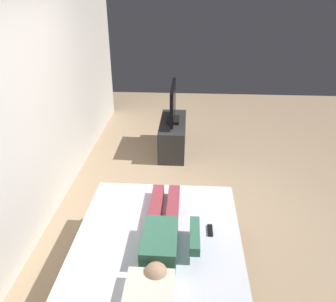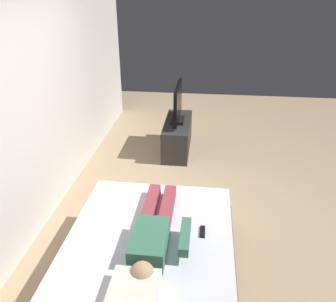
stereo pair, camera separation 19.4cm
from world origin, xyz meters
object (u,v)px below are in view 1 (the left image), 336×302
Objects in this scene: bed at (158,267)px; tv_stand at (173,136)px; person at (163,233)px; pillow at (148,301)px; remote at (210,230)px; tv at (173,104)px.

tv_stand is at bearing 0.29° from bed.
pillow is at bearing 176.07° from person.
pillow reaches higher than remote.
bed is 2.90m from tv.
person reaches higher than tv_stand.
tv is at bearing 1.21° from person.
bed is at bearing 111.78° from remote.
tv_stand is (3.49, 0.01, -0.35)m from pillow.
bed reaches higher than tv_stand.
pillow is 3.50m from tv.
remote reaches higher than tv_stand.
pillow is at bearing -179.77° from tv.
pillow is 0.93m from remote.
person is (0.03, -0.05, 0.36)m from bed.
tv reaches higher than bed.
bed is 1.52× the size of person.
pillow is 3.51m from tv_stand.
remote is 2.73m from tv.
tv is (0.00, 0.00, 0.53)m from tv_stand.
bed is at bearing 122.31° from person.
bed is at bearing -179.71° from tv_stand.
remote is 2.73m from tv_stand.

